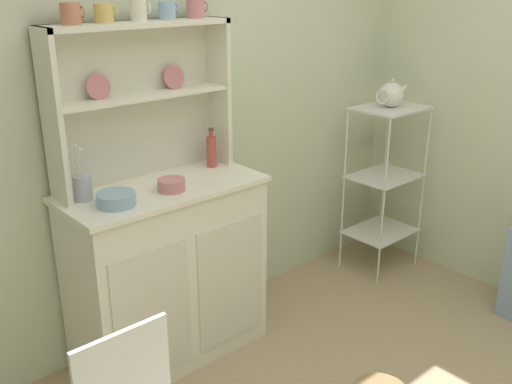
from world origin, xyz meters
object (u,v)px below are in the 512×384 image
(bowl_mixing_large, at_px, (116,199))
(jam_bottle, at_px, (211,151))
(bakers_rack, at_px, (385,172))
(utensil_jar, at_px, (83,187))
(hutch_shelf_unit, at_px, (138,90))
(cup_terracotta_0, at_px, (71,14))
(porcelain_teapot, at_px, (391,95))
(hutch_cabinet, at_px, (168,271))

(bowl_mixing_large, distance_m, jam_bottle, 0.64)
(bakers_rack, xyz_separation_m, utensil_jar, (-1.89, 0.18, 0.30))
(hutch_shelf_unit, bearing_deg, utensil_jar, -166.14)
(cup_terracotta_0, xyz_separation_m, bowl_mixing_large, (0.02, -0.20, -0.73))
(hutch_shelf_unit, distance_m, bowl_mixing_large, 0.53)
(bakers_rack, height_order, cup_terracotta_0, cup_terracotta_0)
(bowl_mixing_large, height_order, porcelain_teapot, porcelain_teapot)
(bowl_mixing_large, relative_size, utensil_jar, 0.65)
(jam_bottle, distance_m, porcelain_teapot, 1.22)
(hutch_cabinet, xyz_separation_m, bakers_rack, (1.55, -0.11, 0.19))
(hutch_shelf_unit, height_order, utensil_jar, hutch_shelf_unit)
(bakers_rack, distance_m, cup_terracotta_0, 2.11)
(utensil_jar, xyz_separation_m, porcelain_teapot, (1.89, -0.18, 0.18))
(hutch_shelf_unit, bearing_deg, cup_terracotta_0, -172.22)
(cup_terracotta_0, relative_size, jam_bottle, 0.47)
(bakers_rack, height_order, porcelain_teapot, porcelain_teapot)
(hutch_cabinet, xyz_separation_m, jam_bottle, (0.35, 0.09, 0.52))
(bakers_rack, bearing_deg, utensil_jar, 174.45)
(hutch_cabinet, height_order, utensil_jar, utensil_jar)
(hutch_cabinet, height_order, porcelain_teapot, porcelain_teapot)
(hutch_shelf_unit, xyz_separation_m, jam_bottle, (0.35, -0.08, -0.33))
(jam_bottle, bearing_deg, bakers_rack, -9.14)
(hutch_cabinet, bearing_deg, bowl_mixing_large, -165.03)
(jam_bottle, xyz_separation_m, porcelain_teapot, (1.20, -0.19, 0.16))
(hutch_cabinet, relative_size, bowl_mixing_large, 5.78)
(utensil_jar, height_order, porcelain_teapot, porcelain_teapot)
(hutch_shelf_unit, bearing_deg, porcelain_teapot, -9.90)
(hutch_cabinet, relative_size, hutch_shelf_unit, 1.08)
(hutch_cabinet, relative_size, porcelain_teapot, 3.94)
(hutch_shelf_unit, relative_size, bakers_rack, 0.83)
(hutch_cabinet, distance_m, hutch_shelf_unit, 0.87)
(porcelain_teapot, bearing_deg, jam_bottle, 170.85)
(bakers_rack, xyz_separation_m, porcelain_teapot, (-0.00, 0.00, 0.48))
(porcelain_teapot, bearing_deg, bowl_mixing_large, 178.95)
(jam_bottle, bearing_deg, hutch_shelf_unit, 167.54)
(hutch_cabinet, bearing_deg, bakers_rack, -3.95)
(jam_bottle, bearing_deg, bowl_mixing_large, -165.59)
(hutch_cabinet, relative_size, cup_terracotta_0, 10.10)
(utensil_jar, bearing_deg, bowl_mixing_large, -64.00)
(bowl_mixing_large, xyz_separation_m, porcelain_teapot, (1.82, -0.03, 0.21))
(jam_bottle, xyz_separation_m, utensil_jar, (-0.69, -0.01, -0.02))
(hutch_shelf_unit, xyz_separation_m, utensil_jar, (-0.35, -0.09, -0.36))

